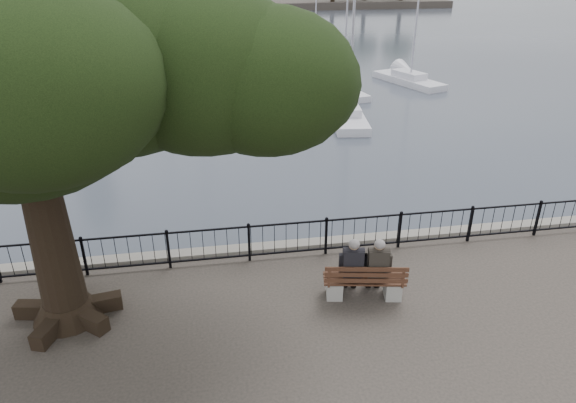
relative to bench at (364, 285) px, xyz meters
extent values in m
cube|color=slate|center=(-1.42, 2.50, -0.84)|extent=(200.00, 0.40, 1.20)
cube|color=black|center=(-1.42, 2.00, 0.64)|extent=(22.00, 0.04, 0.04)
cube|color=black|center=(-1.42, 2.00, -0.19)|extent=(22.00, 0.04, 0.04)
cube|color=gray|center=(-0.65, 0.16, -0.13)|extent=(0.43, 0.52, 0.42)
cube|color=gray|center=(0.66, -0.08, -0.13)|extent=(0.43, 0.52, 0.42)
cube|color=#3B2115|center=(0.01, 0.04, 0.12)|extent=(1.90, 0.83, 0.04)
cube|color=#3B2115|center=(-0.04, -0.23, 0.43)|extent=(1.82, 0.37, 0.41)
cube|color=black|center=(-0.27, 0.10, 0.24)|extent=(0.42, 0.37, 0.25)
cube|color=black|center=(-0.29, -0.01, 0.63)|extent=(0.49, 0.32, 0.61)
sphere|color=tan|center=(-0.29, 0.03, 1.06)|extent=(0.24, 0.24, 0.24)
ellipsoid|color=gray|center=(-0.29, 0.01, 1.10)|extent=(0.25, 0.25, 0.21)
cube|color=black|center=(-0.22, 0.39, -0.11)|extent=(0.40, 0.50, 0.46)
cube|color=black|center=(0.27, 0.00, 0.24)|extent=(0.42, 0.37, 0.25)
cube|color=black|center=(0.25, -0.11, 0.63)|extent=(0.49, 0.32, 0.61)
sphere|color=tan|center=(0.26, -0.07, 1.06)|extent=(0.24, 0.24, 0.24)
ellipsoid|color=gray|center=(0.25, -0.09, 1.10)|extent=(0.25, 0.25, 0.21)
cube|color=black|center=(0.32, 0.29, -0.11)|extent=(0.40, 0.50, 0.46)
cone|color=black|center=(-6.52, 0.39, -0.12)|extent=(1.47, 1.47, 0.43)
cone|color=black|center=(-6.52, 0.39, 2.25)|extent=(0.95, 0.95, 5.18)
ellipsoid|color=black|center=(-6.52, 0.39, 4.67)|extent=(5.01, 5.01, 3.91)
ellipsoid|color=black|center=(-4.87, 0.73, 5.02)|extent=(4.49, 4.49, 3.50)
ellipsoid|color=black|center=(-3.23, 0.47, 4.84)|extent=(3.97, 3.97, 3.10)
ellipsoid|color=black|center=(-2.11, 0.13, 4.67)|extent=(3.45, 3.45, 2.69)
ellipsoid|color=black|center=(-5.74, -1.08, 5.02)|extent=(3.97, 3.97, 3.10)
ellipsoid|color=black|center=(-4.18, 1.60, 5.36)|extent=(3.80, 3.80, 2.96)
cube|color=slate|center=(-19.42, 61.50, -0.74)|extent=(9.45, 9.45, 1.40)
cube|color=slate|center=(0.58, 49.50, -0.74)|extent=(5.64, 5.64, 1.40)
cube|color=gray|center=(0.58, 49.50, 1.64)|extent=(2.07, 2.44, 3.76)
cube|color=silver|center=(-12.33, 15.65, -1.24)|extent=(1.58, 4.92, 0.54)
cube|color=silver|center=(-12.33, 15.65, -0.74)|extent=(1.08, 2.03, 0.41)
cube|color=silver|center=(-3.60, 21.77, -1.24)|extent=(1.68, 4.95, 0.54)
cube|color=silver|center=(-3.60, 21.77, -0.74)|extent=(1.12, 2.05, 0.41)
cylinder|color=#B4B2C2|center=(-3.60, 21.50, 3.58)|extent=(0.11, 0.11, 9.04)
cube|color=silver|center=(4.29, 16.84, -1.24)|extent=(2.45, 6.14, 0.66)
cube|color=silver|center=(4.29, 16.84, -0.74)|extent=(1.53, 2.57, 0.50)
cube|color=silver|center=(10.79, 24.45, -1.24)|extent=(3.51, 6.12, 0.66)
cube|color=silver|center=(10.79, 24.45, -0.74)|extent=(1.93, 2.67, 0.49)
cylinder|color=#B4B2C2|center=(10.79, 24.12, 3.57)|extent=(0.13, 0.13, 9.02)
cube|color=silver|center=(-15.10, 26.75, -1.24)|extent=(3.58, 6.14, 0.66)
cube|color=silver|center=(-15.10, 26.75, -0.74)|extent=(1.96, 2.68, 0.49)
cube|color=silver|center=(-2.93, 32.26, -1.24)|extent=(2.85, 4.88, 0.52)
cube|color=silver|center=(-2.93, 32.26, -0.74)|extent=(1.56, 2.14, 0.39)
cube|color=silver|center=(5.67, 31.65, -1.24)|extent=(1.55, 4.78, 0.52)
cube|color=silver|center=(5.67, 31.65, -0.74)|extent=(1.06, 1.97, 0.39)
cylinder|color=#B4B2C2|center=(5.67, 31.39, 3.09)|extent=(0.10, 0.10, 8.06)
cube|color=silver|center=(-7.65, 40.24, -1.24)|extent=(3.76, 6.36, 0.68)
cube|color=silver|center=(-7.65, 40.24, -0.74)|extent=(2.05, 2.79, 0.51)
cube|color=silver|center=(5.53, 22.43, -1.24)|extent=(2.42, 5.22, 0.56)
cube|color=silver|center=(5.53, 22.43, -0.74)|extent=(1.43, 2.22, 0.42)
cylinder|color=#B4B2C2|center=(5.53, 22.15, 3.93)|extent=(0.11, 0.11, 9.74)
cube|color=silver|center=(-6.53, 35.65, -1.24)|extent=(1.65, 5.74, 0.64)
cube|color=silver|center=(-6.53, 35.65, -0.74)|extent=(1.19, 2.34, 0.48)
cube|color=#302C28|center=(23.58, 79.50, -0.84)|extent=(30.00, 8.00, 1.20)
camera|label=1|loc=(-3.30, -9.24, 6.77)|focal=32.00mm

